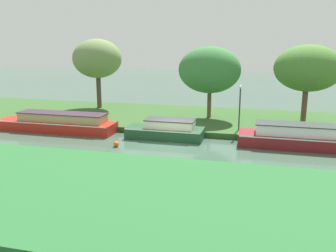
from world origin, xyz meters
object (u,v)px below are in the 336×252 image
(willow_tree_right, at_px, (308,68))
(lamp_post, at_px, (240,102))
(maroon_narrowboat, at_px, (303,138))
(red_cruiser, at_px, (58,123))
(willow_tree_centre, at_px, (209,70))
(willow_tree_left, at_px, (97,59))
(mooring_post_near, at_px, (266,129))
(mooring_post_far, at_px, (98,119))
(forest_barge, at_px, (166,130))
(channel_buoy, at_px, (116,144))

(willow_tree_right, bearing_deg, lamp_post, -142.08)
(maroon_narrowboat, height_order, red_cruiser, maroon_narrowboat)
(willow_tree_right, bearing_deg, willow_tree_centre, -178.20)
(red_cruiser, relative_size, willow_tree_left, 1.43)
(mooring_post_near, xyz_separation_m, mooring_post_far, (-12.58, 0.00, 0.05))
(forest_barge, xyz_separation_m, lamp_post, (4.85, 2.14, 1.82))
(mooring_post_far, relative_size, channel_buoy, 2.09)
(forest_barge, relative_size, willow_tree_left, 0.84)
(forest_barge, height_order, red_cruiser, red_cruiser)
(mooring_post_near, bearing_deg, willow_tree_right, 56.09)
(forest_barge, bearing_deg, red_cruiser, -180.00)
(willow_tree_left, relative_size, willow_tree_centre, 1.10)
(willow_tree_right, relative_size, mooring_post_far, 7.79)
(lamp_post, bearing_deg, willow_tree_centre, 127.88)
(forest_barge, xyz_separation_m, maroon_narrowboat, (9.01, 0.00, 0.06))
(willow_tree_left, bearing_deg, mooring_post_far, -65.67)
(willow_tree_left, distance_m, lamp_post, 14.92)
(red_cruiser, bearing_deg, lamp_post, 9.14)
(willow_tree_right, bearing_deg, red_cruiser, -162.02)
(maroon_narrowboat, height_order, willow_tree_centre, willow_tree_centre)
(willow_tree_left, xyz_separation_m, lamp_post, (13.55, -5.67, -2.61))
(forest_barge, height_order, mooring_post_far, forest_barge)
(mooring_post_near, height_order, mooring_post_far, mooring_post_far)
(forest_barge, height_order, channel_buoy, forest_barge)
(forest_barge, height_order, maroon_narrowboat, maroon_narrowboat)
(channel_buoy, bearing_deg, willow_tree_right, 35.30)
(maroon_narrowboat, height_order, willow_tree_right, willow_tree_right)
(maroon_narrowboat, bearing_deg, channel_buoy, -166.42)
(channel_buoy, bearing_deg, maroon_narrowboat, 13.58)
(forest_barge, distance_m, willow_tree_centre, 7.11)
(willow_tree_left, distance_m, willow_tree_right, 18.44)
(red_cruiser, height_order, mooring_post_near, red_cruiser)
(red_cruiser, distance_m, lamp_post, 13.57)
(mooring_post_near, bearing_deg, channel_buoy, -155.07)
(willow_tree_left, relative_size, mooring_post_far, 8.34)
(forest_barge, bearing_deg, channel_buoy, -132.98)
(maroon_narrowboat, xyz_separation_m, willow_tree_left, (-17.71, 7.81, 4.37))
(willow_tree_centre, distance_m, lamp_post, 4.84)
(forest_barge, relative_size, lamp_post, 1.67)
(willow_tree_left, xyz_separation_m, mooring_post_far, (2.84, -6.27, -4.23))
(willow_tree_left, height_order, mooring_post_far, willow_tree_left)
(mooring_post_near, bearing_deg, mooring_post_far, 180.00)
(red_cruiser, xyz_separation_m, channel_buoy, (5.82, -2.81, -0.44))
(lamp_post, relative_size, channel_buoy, 8.73)
(willow_tree_right, height_order, mooring_post_near, willow_tree_right)
(lamp_post, xyz_separation_m, channel_buoy, (-7.47, -4.95, -2.22))
(willow_tree_right, xyz_separation_m, lamp_post, (-4.79, -3.73, -2.21))
(forest_barge, relative_size, red_cruiser, 0.59)
(willow_tree_left, height_order, willow_tree_right, willow_tree_left)
(channel_buoy, bearing_deg, willow_tree_left, 119.81)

